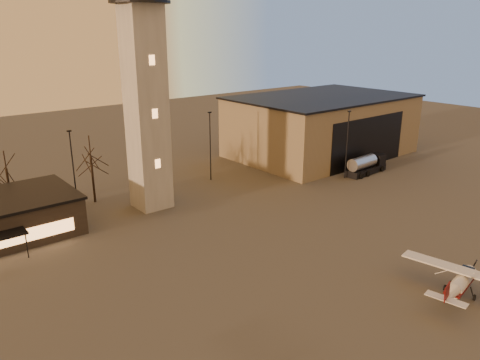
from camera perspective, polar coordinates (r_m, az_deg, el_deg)
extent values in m
plane|color=#44423F|center=(39.18, 12.04, -15.48)|extent=(220.00, 220.00, 0.00)
cube|color=gray|center=(57.01, -11.33, 8.21)|extent=(4.00, 4.00, 24.00)
cylinder|color=black|center=(56.31, -12.13, 20.47)|extent=(6.80, 6.80, 0.30)
cube|color=#827055|center=(83.85, 9.88, 6.49)|extent=(30.00, 20.00, 10.00)
cube|color=black|center=(83.00, 10.07, 9.97)|extent=(30.60, 20.60, 0.30)
cube|color=black|center=(78.02, 15.38, 4.50)|extent=(18.00, 0.10, 8.00)
cube|color=black|center=(50.12, -26.84, -6.04)|extent=(4.00, 2.00, 0.20)
cylinder|color=black|center=(59.06, -19.60, 0.85)|extent=(0.16, 0.16, 10.00)
cube|color=black|center=(57.87, -20.12, 5.64)|extent=(0.50, 0.25, 0.18)
cylinder|color=black|center=(67.96, -3.64, 4.04)|extent=(0.16, 0.16, 10.00)
cube|color=black|center=(66.92, -3.73, 8.24)|extent=(0.50, 0.25, 0.18)
cylinder|color=black|center=(70.38, 12.90, 4.10)|extent=(0.16, 0.16, 10.00)
cube|color=black|center=(69.38, 13.19, 8.15)|extent=(0.50, 0.25, 0.18)
cylinder|color=black|center=(63.79, -26.29, -1.00)|extent=(0.28, 0.28, 5.25)
cylinder|color=black|center=(62.39, -17.49, 0.11)|extent=(0.28, 0.28, 6.16)
cylinder|color=black|center=(67.86, -11.08, 1.51)|extent=(0.28, 0.28, 4.97)
cylinder|color=silver|center=(44.16, 25.44, -11.09)|extent=(4.50, 1.97, 1.23)
cone|color=silver|center=(46.39, 26.34, -9.80)|extent=(1.04, 1.30, 1.17)
cone|color=silver|center=(41.33, 24.19, -12.74)|extent=(2.42, 1.42, 1.04)
cube|color=black|center=(44.79, 25.86, -10.12)|extent=(1.57, 1.23, 0.66)
cube|color=#530C0B|center=(44.02, 25.36, -11.25)|extent=(5.25, 2.14, 0.21)
cube|color=silver|center=(44.24, 25.74, -10.00)|extent=(3.22, 10.48, 0.13)
cube|color=silver|center=(40.56, 23.84, -13.14)|extent=(1.38, 3.22, 0.08)
cube|color=#530C0B|center=(40.16, 23.92, -12.39)|extent=(1.30, 0.30, 1.60)
cube|color=black|center=(74.77, 15.07, 1.17)|extent=(7.94, 2.57, 1.02)
cube|color=black|center=(76.85, 16.37, 2.48)|extent=(1.94, 2.20, 1.66)
cube|color=black|center=(77.32, 16.64, 2.76)|extent=(0.17, 1.76, 0.92)
cylinder|color=silver|center=(73.48, 14.68, 2.08)|extent=(5.25, 2.17, 1.94)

